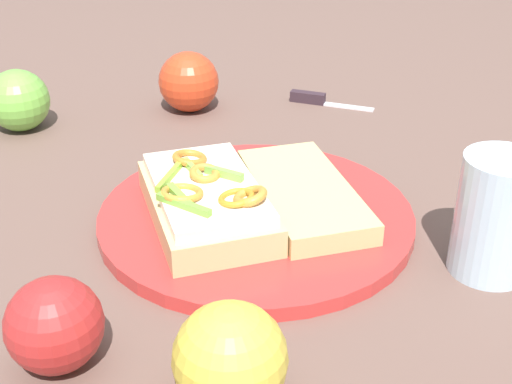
# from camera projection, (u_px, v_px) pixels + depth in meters

# --- Properties ---
(ground_plane) EXTENTS (2.00, 2.00, 0.00)m
(ground_plane) POSITION_uv_depth(u_px,v_px,m) (256.00, 223.00, 0.66)
(ground_plane) COLOR brown
(ground_plane) RESTS_ON ground
(plate) EXTENTS (0.29, 0.29, 0.01)m
(plate) POSITION_uv_depth(u_px,v_px,m) (256.00, 217.00, 0.66)
(plate) COLOR red
(plate) RESTS_ON ground_plane
(sandwich) EXTENTS (0.16, 0.19, 0.05)m
(sandwich) POSITION_uv_depth(u_px,v_px,m) (206.00, 200.00, 0.63)
(sandwich) COLOR tan
(sandwich) RESTS_ON plate
(bread_slice_side) EXTENTS (0.14, 0.20, 0.02)m
(bread_slice_side) POSITION_uv_depth(u_px,v_px,m) (303.00, 194.00, 0.66)
(bread_slice_side) COLOR tan
(bread_slice_side) RESTS_ON plate
(apple_0) EXTENTS (0.09, 0.09, 0.07)m
(apple_0) POSITION_uv_depth(u_px,v_px,m) (54.00, 325.00, 0.48)
(apple_0) COLOR #A92424
(apple_0) RESTS_ON ground_plane
(apple_1) EXTENTS (0.10, 0.10, 0.07)m
(apple_1) POSITION_uv_depth(u_px,v_px,m) (18.00, 100.00, 0.83)
(apple_1) COLOR #6BB040
(apple_1) RESTS_ON ground_plane
(apple_3) EXTENTS (0.10, 0.10, 0.08)m
(apple_3) POSITION_uv_depth(u_px,v_px,m) (189.00, 82.00, 0.89)
(apple_3) COLOR red
(apple_3) RESTS_ON ground_plane
(apple_4) EXTENTS (0.08, 0.08, 0.07)m
(apple_4) POSITION_uv_depth(u_px,v_px,m) (230.00, 358.00, 0.44)
(apple_4) COLOR gold
(apple_4) RESTS_ON ground_plane
(drinking_glass) EXTENTS (0.07, 0.07, 0.10)m
(drinking_glass) POSITION_uv_depth(u_px,v_px,m) (496.00, 216.00, 0.57)
(drinking_glass) COLOR silver
(drinking_glass) RESTS_ON ground_plane
(knife) EXTENTS (0.11, 0.04, 0.01)m
(knife) POSITION_uv_depth(u_px,v_px,m) (319.00, 100.00, 0.92)
(knife) COLOR silver
(knife) RESTS_ON ground_plane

